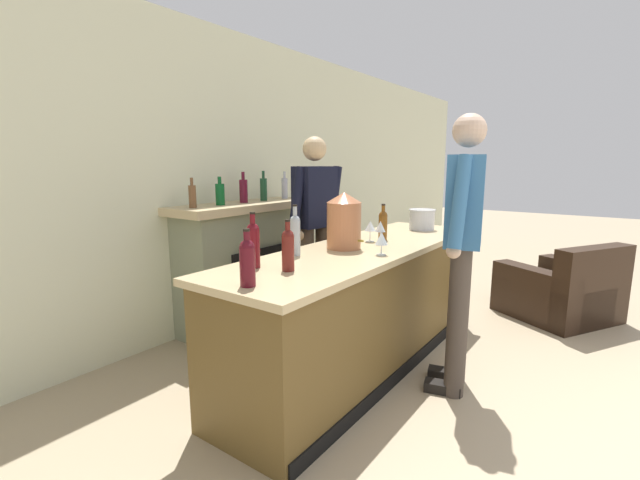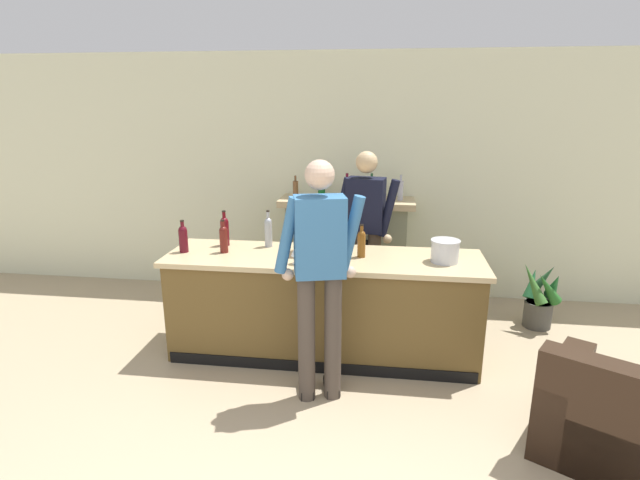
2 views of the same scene
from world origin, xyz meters
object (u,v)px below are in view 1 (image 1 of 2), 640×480
(person_customer, at_px, (462,242))
(wine_bottle_riesling_slim, at_px, (295,233))
(fireplace_stone, at_px, (245,263))
(wine_bottle_port_short, at_px, (253,243))
(wine_glass_mid_counter, at_px, (382,239))
(copper_dispenser, at_px, (344,220))
(wine_bottle_merlot_tall, at_px, (383,224))
(armchair_black, at_px, (563,294))
(person_bartender, at_px, (315,227))
(ice_bucket_steel, at_px, (422,219))
(wine_glass_back_row, at_px, (370,227))
(wine_bottle_burgundy_dark, at_px, (247,260))
(wine_bottle_rose_blush, at_px, (288,248))
(wine_glass_near_bucket, at_px, (380,227))
(potted_plant_corner, at_px, (389,261))

(person_customer, relative_size, wine_bottle_riesling_slim, 5.41)
(fireplace_stone, xyz_separation_m, wine_bottle_port_short, (-1.04, -1.15, 0.48))
(fireplace_stone, distance_m, wine_glass_mid_counter, 1.68)
(wine_glass_mid_counter, bearing_deg, fireplace_stone, 79.77)
(copper_dispenser, xyz_separation_m, wine_bottle_merlot_tall, (0.47, -0.07, -0.07))
(armchair_black, height_order, wine_bottle_riesling_slim, wine_bottle_riesling_slim)
(wine_bottle_merlot_tall, bearing_deg, copper_dispenser, 171.65)
(person_bartender, distance_m, ice_bucket_steel, 1.00)
(person_bartender, xyz_separation_m, wine_glass_back_row, (-0.13, -0.63, 0.07))
(fireplace_stone, xyz_separation_m, wine_bottle_burgundy_dark, (-1.33, -1.40, 0.46))
(person_customer, distance_m, wine_bottle_rose_blush, 1.17)
(wine_bottle_riesling_slim, distance_m, wine_glass_near_bucket, 0.74)
(wine_bottle_merlot_tall, bearing_deg, wine_bottle_riesling_slim, 166.80)
(wine_bottle_rose_blush, distance_m, wine_glass_back_row, 1.08)
(wine_glass_back_row, bearing_deg, copper_dispenser, 175.56)
(wine_bottle_burgundy_dark, bearing_deg, ice_bucket_steel, 0.61)
(wine_glass_near_bucket, bearing_deg, fireplace_stone, 92.67)
(fireplace_stone, relative_size, wine_glass_mid_counter, 9.43)
(fireplace_stone, relative_size, copper_dispenser, 3.65)
(wine_bottle_merlot_tall, bearing_deg, wine_bottle_burgundy_dark, -177.63)
(wine_glass_mid_counter, xyz_separation_m, wine_glass_near_bucket, (0.35, 0.20, 0.02))
(armchair_black, xyz_separation_m, wine_glass_back_row, (-1.83, 1.19, 0.79))
(wine_glass_back_row, xyz_separation_m, wine_glass_mid_counter, (-0.39, -0.31, -0.01))
(potted_plant_corner, xyz_separation_m, wine_glass_mid_counter, (-2.29, -1.07, 0.72))
(copper_dispenser, xyz_separation_m, wine_glass_near_bucket, (0.30, -0.14, -0.07))
(wine_bottle_port_short, xyz_separation_m, wine_bottle_burgundy_dark, (-0.30, -0.25, -0.02))
(person_customer, bearing_deg, armchair_black, -12.24)
(copper_dispenser, relative_size, wine_bottle_riesling_slim, 1.19)
(wine_bottle_riesling_slim, bearing_deg, person_bartender, 28.71)
(fireplace_stone, height_order, wine_glass_near_bucket, fireplace_stone)
(fireplace_stone, height_order, wine_glass_back_row, fireplace_stone)
(wine_glass_back_row, bearing_deg, wine_glass_near_bucket, -109.51)
(armchair_black, xyz_separation_m, wine_glass_mid_counter, (-2.23, 0.88, 0.78))
(potted_plant_corner, bearing_deg, ice_bucket_steel, -141.51)
(armchair_black, distance_m, ice_bucket_steel, 1.68)
(person_bartender, xyz_separation_m, wine_bottle_riesling_slim, (-0.86, -0.47, 0.10))
(person_bartender, distance_m, wine_bottle_port_short, 1.36)
(fireplace_stone, relative_size, wine_bottle_riesling_slim, 4.35)
(potted_plant_corner, height_order, ice_bucket_steel, ice_bucket_steel)
(armchair_black, xyz_separation_m, wine_bottle_riesling_slim, (-2.57, 1.35, 0.82))
(fireplace_stone, height_order, ice_bucket_steel, fireplace_stone)
(armchair_black, distance_m, wine_glass_near_bucket, 2.30)
(potted_plant_corner, height_order, wine_bottle_riesling_slim, wine_bottle_riesling_slim)
(person_customer, relative_size, wine_bottle_merlot_tall, 6.36)
(potted_plant_corner, relative_size, wine_bottle_riesling_slim, 2.03)
(person_customer, distance_m, person_bartender, 1.42)
(fireplace_stone, bearing_deg, wine_bottle_rose_blush, -125.63)
(person_bartender, distance_m, wine_bottle_burgundy_dark, 1.73)
(wine_bottle_burgundy_dark, height_order, wine_bottle_riesling_slim, wine_bottle_riesling_slim)
(wine_bottle_port_short, bearing_deg, copper_dispenser, -8.39)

